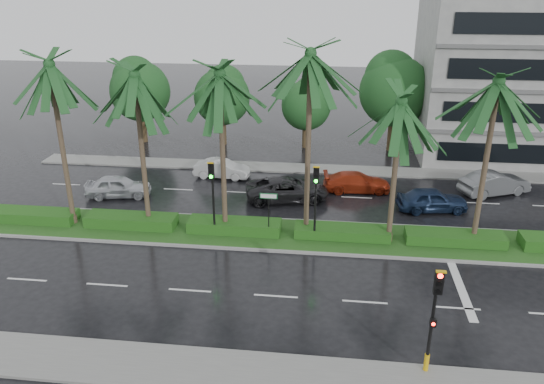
# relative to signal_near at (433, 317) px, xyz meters

# --- Properties ---
(ground) EXTENTS (120.00, 120.00, 0.00)m
(ground) POSITION_rel_signal_near_xyz_m (-6.00, 9.39, -2.50)
(ground) COLOR black
(ground) RESTS_ON ground
(near_sidewalk) EXTENTS (40.00, 2.40, 0.12)m
(near_sidewalk) POSITION_rel_signal_near_xyz_m (-6.00, -0.81, -2.44)
(near_sidewalk) COLOR slate
(near_sidewalk) RESTS_ON ground
(far_sidewalk) EXTENTS (40.00, 2.00, 0.12)m
(far_sidewalk) POSITION_rel_signal_near_xyz_m (-6.00, 21.39, -2.44)
(far_sidewalk) COLOR slate
(far_sidewalk) RESTS_ON ground
(median) EXTENTS (36.00, 4.00, 0.15)m
(median) POSITION_rel_signal_near_xyz_m (-6.00, 10.39, -2.42)
(median) COLOR gray
(median) RESTS_ON ground
(hedge) EXTENTS (35.20, 1.40, 0.60)m
(hedge) POSITION_rel_signal_near_xyz_m (-6.00, 10.39, -2.05)
(hedge) COLOR #184313
(hedge) RESTS_ON median
(lane_markings) EXTENTS (34.00, 13.06, 0.01)m
(lane_markings) POSITION_rel_signal_near_xyz_m (-2.96, 8.96, -2.50)
(lane_markings) COLOR silver
(lane_markings) RESTS_ON ground
(palm_row) EXTENTS (26.30, 4.20, 10.62)m
(palm_row) POSITION_rel_signal_near_xyz_m (-7.25, 10.41, 5.75)
(palm_row) COLOR #463B28
(palm_row) RESTS_ON median
(signal_near) EXTENTS (0.34, 0.45, 4.36)m
(signal_near) POSITION_rel_signal_near_xyz_m (0.00, 0.00, 0.00)
(signal_near) COLOR black
(signal_near) RESTS_ON near_sidewalk
(signal_median_left) EXTENTS (0.34, 0.42, 4.36)m
(signal_median_left) POSITION_rel_signal_near_xyz_m (-10.00, 9.69, 0.49)
(signal_median_left) COLOR black
(signal_median_left) RESTS_ON median
(signal_median_right) EXTENTS (0.34, 0.42, 4.36)m
(signal_median_right) POSITION_rel_signal_near_xyz_m (-4.50, 9.69, 0.49)
(signal_median_right) COLOR black
(signal_median_right) RESTS_ON median
(street_sign) EXTENTS (0.95, 0.09, 2.60)m
(street_sign) POSITION_rel_signal_near_xyz_m (-7.00, 9.87, -0.38)
(street_sign) COLOR black
(street_sign) RESTS_ON median
(bg_trees) EXTENTS (33.20, 5.60, 8.09)m
(bg_trees) POSITION_rel_signal_near_xyz_m (-4.59, 26.98, 2.25)
(bg_trees) COLOR #3D2B1C
(bg_trees) RESTS_ON ground
(building) EXTENTS (16.00, 10.00, 12.00)m
(building) POSITION_rel_signal_near_xyz_m (11.00, 27.39, 3.50)
(building) COLOR gray
(building) RESTS_ON ground
(car_silver) EXTENTS (2.41, 4.42, 1.43)m
(car_silver) POSITION_rel_signal_near_xyz_m (-17.50, 14.76, -1.79)
(car_silver) COLOR silver
(car_silver) RESTS_ON ground
(car_white) EXTENTS (1.67, 4.05, 1.31)m
(car_white) POSITION_rel_signal_near_xyz_m (-11.50, 19.02, -1.85)
(car_white) COLOR #B4B4B4
(car_white) RESTS_ON ground
(car_darkgrey) EXTENTS (3.57, 5.73, 1.48)m
(car_darkgrey) POSITION_rel_signal_near_xyz_m (-6.50, 15.51, -1.76)
(car_darkgrey) COLOR #232326
(car_darkgrey) RESTS_ON ground
(car_red) EXTENTS (2.23, 4.62, 1.30)m
(car_red) POSITION_rel_signal_near_xyz_m (-2.00, 17.55, -1.86)
(car_red) COLOR #982710
(car_red) RESTS_ON ground
(car_blue) EXTENTS (2.30, 4.45, 1.45)m
(car_blue) POSITION_rel_signal_near_xyz_m (2.50, 14.86, -1.78)
(car_blue) COLOR #152441
(car_blue) RESTS_ON ground
(car_grey) EXTENTS (3.36, 4.92, 1.54)m
(car_grey) POSITION_rel_signal_near_xyz_m (7.00, 18.05, -1.74)
(car_grey) COLOR #5C5F62
(car_grey) RESTS_ON ground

